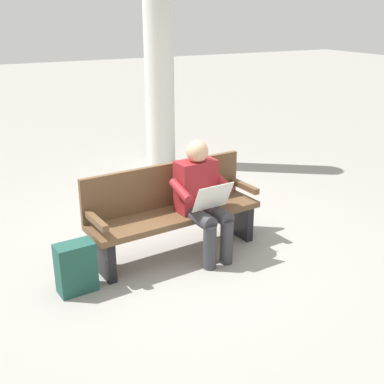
% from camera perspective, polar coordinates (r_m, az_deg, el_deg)
% --- Properties ---
extents(ground_plane, '(40.00, 40.00, 0.00)m').
position_cam_1_polar(ground_plane, '(5.10, -1.84, -7.05)').
color(ground_plane, gray).
extents(bench_near, '(1.84, 0.64, 0.90)m').
position_cam_1_polar(bench_near, '(4.96, -2.33, -2.02)').
color(bench_near, brown).
rests_on(bench_near, ground).
extents(person_seated, '(0.60, 0.60, 1.18)m').
position_cam_1_polar(person_seated, '(4.82, 1.18, -0.55)').
color(person_seated, maroon).
rests_on(person_seated, ground).
extents(backpack, '(0.35, 0.26, 0.46)m').
position_cam_1_polar(backpack, '(4.47, -13.39, -8.58)').
color(backpack, '#1E4C42').
rests_on(backpack, ground).
extents(support_pillar, '(0.45, 0.45, 4.09)m').
position_cam_1_polar(support_pillar, '(7.63, -3.94, 18.12)').
color(support_pillar, silver).
rests_on(support_pillar, ground).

